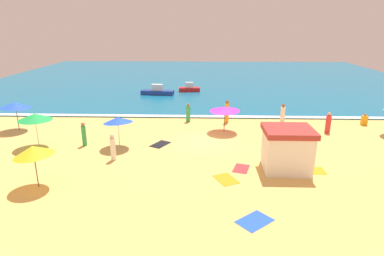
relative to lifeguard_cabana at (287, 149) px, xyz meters
name	(u,v)px	position (x,y,z in m)	size (l,w,h in m)	color
ground_plane	(202,142)	(-4.64, 4.23, -1.23)	(60.00, 60.00, 0.00)	#EDBC60
ocean_water	(203,78)	(-4.64, 32.23, -1.18)	(60.00, 44.00, 0.10)	#146B93
wave_breaker_foam	(203,116)	(-4.64, 10.53, -1.12)	(57.00, 0.70, 0.01)	white
lifeguard_cabana	(287,149)	(0.00, 0.00, 0.00)	(2.62, 2.38, 2.41)	white
beach_umbrella_0	(225,109)	(-3.00, 6.68, 0.53)	(3.20, 3.20, 1.94)	#4C3823
beach_umbrella_2	(35,117)	(-15.44, 3.09, 0.80)	(2.83, 2.82, 2.26)	silver
beach_umbrella_4	(15,105)	(-18.64, 6.49, 0.73)	(2.74, 2.72, 2.25)	#4C3823
beach_umbrella_6	(33,151)	(-12.75, -2.45, 0.69)	(2.12, 2.09, 2.23)	#4C3823
beach_umbrella_7	(118,120)	(-10.08, 3.21, 0.62)	(2.65, 2.66, 2.13)	silver
beachgoer_2	(283,115)	(1.80, 8.75, -0.44)	(0.51, 0.51, 1.68)	white
beachgoer_3	(364,120)	(8.33, 8.74, -0.81)	(0.42, 0.42, 0.95)	orange
beachgoer_4	(113,147)	(-9.89, 1.01, -0.43)	(0.38, 0.38, 1.64)	white
beachgoer_5	(188,113)	(-5.82, 9.20, -0.51)	(0.50, 0.50, 1.54)	green
beachgoer_6	(328,123)	(4.67, 6.65, -0.51)	(0.50, 0.50, 1.57)	red
beachgoer_7	(227,112)	(-2.66, 8.98, -0.29)	(0.42, 0.42, 1.90)	orange
beachgoer_8	(84,134)	(-12.46, 3.37, -0.45)	(0.35, 0.35, 1.60)	green
beach_towel_0	(160,144)	(-7.45, 3.73, -1.22)	(1.45, 1.70, 0.01)	black
beach_towel_1	(241,169)	(-2.43, 0.02, -1.22)	(1.13, 1.44, 0.01)	red
beach_towel_2	(255,221)	(-2.44, -5.10, -1.22)	(1.73, 1.68, 0.01)	blue
beach_towel_3	(312,171)	(1.47, -0.10, -1.22)	(1.40, 1.06, 0.01)	orange
beach_towel_4	(226,179)	(-3.37, -1.35, -1.22)	(1.44, 1.63, 0.01)	orange
small_boat_0	(189,88)	(-6.24, 21.50, -0.77)	(2.52, 1.08, 1.09)	red
small_boat_1	(157,91)	(-9.78, 19.53, -0.75)	(3.77, 1.42, 1.17)	navy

